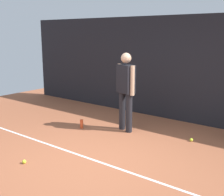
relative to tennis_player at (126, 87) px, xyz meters
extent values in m
plane|color=#9E5638|center=(0.51, -1.54, -0.97)|extent=(12.00, 12.00, 0.00)
cube|color=black|center=(0.51, 1.46, 0.29)|extent=(10.00, 0.10, 2.52)
cube|color=white|center=(0.51, -1.60, -0.96)|extent=(9.00, 0.05, 0.00)
cylinder|color=black|center=(-0.11, 0.03, -0.54)|extent=(0.14, 0.14, 0.85)
cylinder|color=black|center=(0.11, -0.03, -0.54)|extent=(0.14, 0.14, 0.85)
cube|color=black|center=(0.00, 0.00, 0.18)|extent=(0.45, 0.33, 0.60)
sphere|color=#D8A884|center=(0.00, 0.00, 0.62)|extent=(0.22, 0.22, 0.22)
cylinder|color=#D8A884|center=(-0.21, 0.06, 0.17)|extent=(0.09, 0.09, 0.62)
cylinder|color=#D8A884|center=(0.21, -0.06, 0.17)|extent=(0.09, 0.09, 0.62)
sphere|color=#CCE033|center=(1.43, 0.25, -0.93)|extent=(0.07, 0.07, 0.07)
sphere|color=#CCE033|center=(-0.33, -2.41, -0.93)|extent=(0.07, 0.07, 0.07)
cylinder|color=#D84C26|center=(-0.87, -0.48, -0.86)|extent=(0.07, 0.07, 0.20)
camera|label=1|loc=(3.58, -5.07, 1.13)|focal=47.27mm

